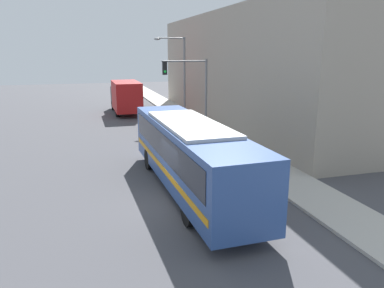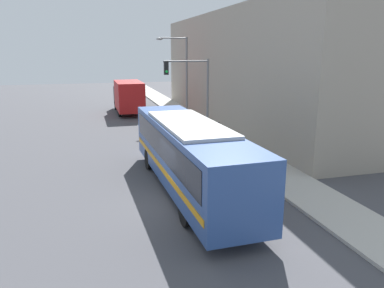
{
  "view_description": "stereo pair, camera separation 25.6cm",
  "coord_description": "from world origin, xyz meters",
  "px_view_note": "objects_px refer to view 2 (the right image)",
  "views": [
    {
      "loc": [
        -3.35,
        -13.62,
        5.99
      ],
      "look_at": [
        1.95,
        4.25,
        1.33
      ],
      "focal_mm": 35.0,
      "sensor_mm": 36.0,
      "label": 1
    },
    {
      "loc": [
        -3.11,
        -13.69,
        5.99
      ],
      "look_at": [
        1.95,
        4.25,
        1.33
      ],
      "focal_mm": 35.0,
      "sensor_mm": 36.0,
      "label": 2
    }
  ],
  "objects_px": {
    "fire_hydrant": "(245,152)",
    "parking_meter": "(219,129)",
    "delivery_truck": "(128,96)",
    "traffic_light_pole": "(193,83)",
    "city_bus": "(189,151)",
    "street_lamp": "(183,71)"
  },
  "relations": [
    {
      "from": "delivery_truck",
      "to": "parking_meter",
      "type": "relative_size",
      "value": 5.62
    },
    {
      "from": "parking_meter",
      "to": "street_lamp",
      "type": "xyz_separation_m",
      "value": [
        -0.12,
        9.01,
        3.29
      ]
    },
    {
      "from": "fire_hydrant",
      "to": "parking_meter",
      "type": "bearing_deg",
      "value": 90.0
    },
    {
      "from": "delivery_truck",
      "to": "parking_meter",
      "type": "bearing_deg",
      "value": -73.06
    },
    {
      "from": "fire_hydrant",
      "to": "traffic_light_pole",
      "type": "height_order",
      "value": "traffic_light_pole"
    },
    {
      "from": "delivery_truck",
      "to": "traffic_light_pole",
      "type": "xyz_separation_m",
      "value": [
        3.34,
        -11.32,
        2.07
      ]
    },
    {
      "from": "delivery_truck",
      "to": "fire_hydrant",
      "type": "bearing_deg",
      "value": -76.87
    },
    {
      "from": "city_bus",
      "to": "parking_meter",
      "type": "distance_m",
      "value": 8.82
    },
    {
      "from": "city_bus",
      "to": "traffic_light_pole",
      "type": "distance_m",
      "value": 11.22
    },
    {
      "from": "traffic_light_pole",
      "to": "city_bus",
      "type": "bearing_deg",
      "value": -106.74
    },
    {
      "from": "fire_hydrant",
      "to": "street_lamp",
      "type": "bearing_deg",
      "value": 90.51
    },
    {
      "from": "delivery_truck",
      "to": "traffic_light_pole",
      "type": "bearing_deg",
      "value": -73.55
    },
    {
      "from": "city_bus",
      "to": "street_lamp",
      "type": "relative_size",
      "value": 1.68
    },
    {
      "from": "city_bus",
      "to": "fire_hydrant",
      "type": "xyz_separation_m",
      "value": [
        4.15,
        3.42,
        -1.26
      ]
    },
    {
      "from": "city_bus",
      "to": "parking_meter",
      "type": "relative_size",
      "value": 8.92
    },
    {
      "from": "city_bus",
      "to": "parking_meter",
      "type": "xyz_separation_m",
      "value": [
        4.15,
        7.74,
        -0.78
      ]
    },
    {
      "from": "city_bus",
      "to": "street_lamp",
      "type": "xyz_separation_m",
      "value": [
        4.03,
        16.75,
        2.51
      ]
    },
    {
      "from": "parking_meter",
      "to": "delivery_truck",
      "type": "bearing_deg",
      "value": 106.94
    },
    {
      "from": "delivery_truck",
      "to": "street_lamp",
      "type": "height_order",
      "value": "street_lamp"
    },
    {
      "from": "delivery_truck",
      "to": "traffic_light_pole",
      "type": "height_order",
      "value": "traffic_light_pole"
    },
    {
      "from": "traffic_light_pole",
      "to": "street_lamp",
      "type": "bearing_deg",
      "value": 82.14
    },
    {
      "from": "city_bus",
      "to": "delivery_truck",
      "type": "bearing_deg",
      "value": 88.98
    }
  ]
}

